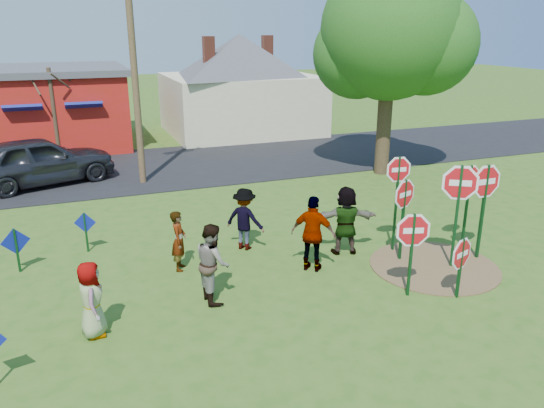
{
  "coord_description": "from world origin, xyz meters",
  "views": [
    {
      "loc": [
        -3.68,
        -10.9,
        5.75
      ],
      "look_at": [
        0.86,
        0.95,
        1.5
      ],
      "focal_mm": 35.0,
      "sensor_mm": 36.0,
      "label": 1
    }
  ],
  "objects_px": {
    "stop_sign_c": "(459,193)",
    "utility_pole": "(134,70)",
    "person_b": "(179,241)",
    "stop_sign_d": "(469,185)",
    "suv": "(39,161)",
    "stop_sign_a": "(413,237)",
    "stop_sign_b": "(398,180)",
    "leafy_tree": "(393,38)",
    "person_a": "(91,300)"
  },
  "relations": [
    {
      "from": "suv",
      "to": "utility_pole",
      "type": "relative_size",
      "value": 0.67
    },
    {
      "from": "suv",
      "to": "stop_sign_c",
      "type": "bearing_deg",
      "value": -158.09
    },
    {
      "from": "stop_sign_c",
      "to": "stop_sign_b",
      "type": "bearing_deg",
      "value": 151.78
    },
    {
      "from": "stop_sign_b",
      "to": "stop_sign_c",
      "type": "xyz_separation_m",
      "value": [
        0.81,
        -1.39,
        -0.05
      ]
    },
    {
      "from": "person_b",
      "to": "utility_pole",
      "type": "bearing_deg",
      "value": 18.16
    },
    {
      "from": "stop_sign_c",
      "to": "leafy_tree",
      "type": "height_order",
      "value": "leafy_tree"
    },
    {
      "from": "stop_sign_c",
      "to": "suv",
      "type": "distance_m",
      "value": 15.18
    },
    {
      "from": "person_a",
      "to": "utility_pole",
      "type": "distance_m",
      "value": 11.33
    },
    {
      "from": "stop_sign_b",
      "to": "suv",
      "type": "xyz_separation_m",
      "value": [
        -9.02,
        10.13,
        -1.03
      ]
    },
    {
      "from": "stop_sign_d",
      "to": "leafy_tree",
      "type": "bearing_deg",
      "value": 68.22
    },
    {
      "from": "stop_sign_b",
      "to": "leafy_tree",
      "type": "relative_size",
      "value": 0.33
    },
    {
      "from": "stop_sign_a",
      "to": "leafy_tree",
      "type": "relative_size",
      "value": 0.25
    },
    {
      "from": "stop_sign_d",
      "to": "leafy_tree",
      "type": "distance_m",
      "value": 8.61
    },
    {
      "from": "person_b",
      "to": "suv",
      "type": "bearing_deg",
      "value": 40.14
    },
    {
      "from": "stop_sign_b",
      "to": "person_b",
      "type": "xyz_separation_m",
      "value": [
        -5.6,
        0.91,
        -1.23
      ]
    },
    {
      "from": "stop_sign_a",
      "to": "person_a",
      "type": "distance_m",
      "value": 6.76
    },
    {
      "from": "utility_pole",
      "to": "person_a",
      "type": "bearing_deg",
      "value": -102.89
    },
    {
      "from": "stop_sign_d",
      "to": "suv",
      "type": "bearing_deg",
      "value": 130.87
    },
    {
      "from": "stop_sign_c",
      "to": "utility_pole",
      "type": "distance_m",
      "value": 12.36
    },
    {
      "from": "suv",
      "to": "utility_pole",
      "type": "height_order",
      "value": "utility_pole"
    },
    {
      "from": "stop_sign_b",
      "to": "utility_pole",
      "type": "height_order",
      "value": "utility_pole"
    },
    {
      "from": "stop_sign_c",
      "to": "utility_pole",
      "type": "height_order",
      "value": "utility_pole"
    },
    {
      "from": "person_b",
      "to": "stop_sign_d",
      "type": "bearing_deg",
      "value": -80.48
    },
    {
      "from": "stop_sign_a",
      "to": "person_b",
      "type": "xyz_separation_m",
      "value": [
        -4.5,
        3.19,
        -0.65
      ]
    },
    {
      "from": "stop_sign_c",
      "to": "stop_sign_d",
      "type": "distance_m",
      "value": 1.49
    },
    {
      "from": "leafy_tree",
      "to": "person_a",
      "type": "bearing_deg",
      "value": -144.6
    },
    {
      "from": "stop_sign_b",
      "to": "leafy_tree",
      "type": "xyz_separation_m",
      "value": [
        4.18,
        7.04,
        3.37
      ]
    },
    {
      "from": "person_a",
      "to": "utility_pole",
      "type": "xyz_separation_m",
      "value": [
        2.4,
        10.51,
        3.48
      ]
    },
    {
      "from": "stop_sign_d",
      "to": "person_b",
      "type": "xyz_separation_m",
      "value": [
        -7.54,
        1.36,
        -0.99
      ]
    },
    {
      "from": "stop_sign_a",
      "to": "person_b",
      "type": "relative_size",
      "value": 1.36
    },
    {
      "from": "stop_sign_a",
      "to": "stop_sign_d",
      "type": "bearing_deg",
      "value": 47.21
    },
    {
      "from": "person_b",
      "to": "stop_sign_c",
      "type": "bearing_deg",
      "value": -90.06
    },
    {
      "from": "stop_sign_d",
      "to": "person_b",
      "type": "height_order",
      "value": "stop_sign_d"
    },
    {
      "from": "stop_sign_a",
      "to": "leafy_tree",
      "type": "bearing_deg",
      "value": 76.64
    },
    {
      "from": "stop_sign_c",
      "to": "person_b",
      "type": "relative_size",
      "value": 1.83
    },
    {
      "from": "stop_sign_a",
      "to": "stop_sign_b",
      "type": "height_order",
      "value": "stop_sign_b"
    },
    {
      "from": "stop_sign_b",
      "to": "person_b",
      "type": "bearing_deg",
      "value": 176.81
    },
    {
      "from": "person_b",
      "to": "utility_pole",
      "type": "xyz_separation_m",
      "value": [
        0.23,
        8.14,
        3.49
      ]
    },
    {
      "from": "stop_sign_b",
      "to": "person_b",
      "type": "relative_size",
      "value": 1.78
    },
    {
      "from": "stop_sign_d",
      "to": "stop_sign_c",
      "type": "bearing_deg",
      "value": -145.29
    },
    {
      "from": "person_a",
      "to": "utility_pole",
      "type": "bearing_deg",
      "value": -11.3
    },
    {
      "from": "stop_sign_a",
      "to": "suv",
      "type": "distance_m",
      "value": 14.73
    },
    {
      "from": "stop_sign_a",
      "to": "suv",
      "type": "xyz_separation_m",
      "value": [
        -7.93,
        12.41,
        -0.45
      ]
    },
    {
      "from": "utility_pole",
      "to": "stop_sign_d",
      "type": "bearing_deg",
      "value": -52.43
    },
    {
      "from": "stop_sign_c",
      "to": "suv",
      "type": "xyz_separation_m",
      "value": [
        -9.83,
        11.53,
        -0.97
      ]
    },
    {
      "from": "stop_sign_c",
      "to": "person_b",
      "type": "distance_m",
      "value": 6.91
    },
    {
      "from": "stop_sign_a",
      "to": "utility_pole",
      "type": "distance_m",
      "value": 12.44
    },
    {
      "from": "stop_sign_b",
      "to": "person_b",
      "type": "height_order",
      "value": "stop_sign_b"
    },
    {
      "from": "suv",
      "to": "leafy_tree",
      "type": "distance_m",
      "value": 14.25
    },
    {
      "from": "stop_sign_b",
      "to": "suv",
      "type": "relative_size",
      "value": 0.5
    }
  ]
}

